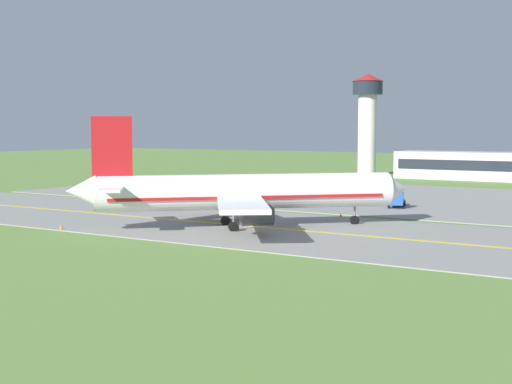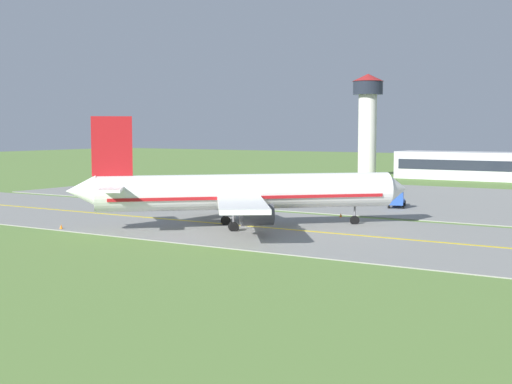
{
  "view_description": "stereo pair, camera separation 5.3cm",
  "coord_description": "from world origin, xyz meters",
  "px_view_note": "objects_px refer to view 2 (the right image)",
  "views": [
    {
      "loc": [
        44.95,
        -69.66,
        11.37
      ],
      "look_at": [
        0.86,
        1.04,
        4.0
      ],
      "focal_mm": 50.49,
      "sensor_mm": 36.0,
      "label": 1
    },
    {
      "loc": [
        44.99,
        -69.63,
        11.37
      ],
      "look_at": [
        0.86,
        1.04,
        4.0
      ],
      "focal_mm": 50.49,
      "sensor_mm": 36.0,
      "label": 2
    }
  ],
  "objects_px": {
    "service_truck_catering": "(397,200)",
    "service_truck_fuel": "(341,190)",
    "control_tower": "(368,114)",
    "airplane_lead": "(243,192)"
  },
  "relations": [
    {
      "from": "control_tower",
      "to": "airplane_lead",
      "type": "bearing_deg",
      "value": -75.04
    },
    {
      "from": "airplane_lead",
      "to": "service_truck_fuel",
      "type": "distance_m",
      "value": 37.57
    },
    {
      "from": "airplane_lead",
      "to": "service_truck_fuel",
      "type": "height_order",
      "value": "airplane_lead"
    },
    {
      "from": "airplane_lead",
      "to": "control_tower",
      "type": "relative_size",
      "value": 1.29
    },
    {
      "from": "service_truck_catering",
      "to": "service_truck_fuel",
      "type": "bearing_deg",
      "value": 147.43
    },
    {
      "from": "service_truck_fuel",
      "to": "service_truck_catering",
      "type": "distance_m",
      "value": 14.98
    },
    {
      "from": "service_truck_catering",
      "to": "control_tower",
      "type": "bearing_deg",
      "value": 116.55
    },
    {
      "from": "service_truck_fuel",
      "to": "control_tower",
      "type": "bearing_deg",
      "value": 109.25
    },
    {
      "from": "service_truck_fuel",
      "to": "service_truck_catering",
      "type": "relative_size",
      "value": 0.91
    },
    {
      "from": "service_truck_fuel",
      "to": "service_truck_catering",
      "type": "height_order",
      "value": "service_truck_fuel"
    }
  ]
}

